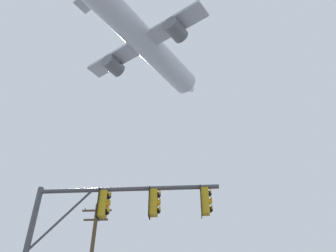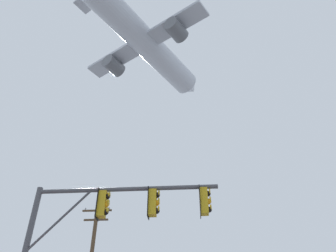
% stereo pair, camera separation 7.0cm
% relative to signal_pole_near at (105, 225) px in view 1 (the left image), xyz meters
% --- Properties ---
extents(signal_pole_near, '(6.43, 0.50, 6.32)m').
position_rel_signal_pole_near_xyz_m(signal_pole_near, '(0.00, 0.00, 0.00)').
color(signal_pole_near, '#4C4C51').
rests_on(signal_pole_near, ground).
extents(airplane, '(20.94, 27.12, 8.12)m').
position_rel_signal_pole_near_xyz_m(airplane, '(-3.11, 25.39, 37.89)').
color(airplane, '#B7BCC6').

